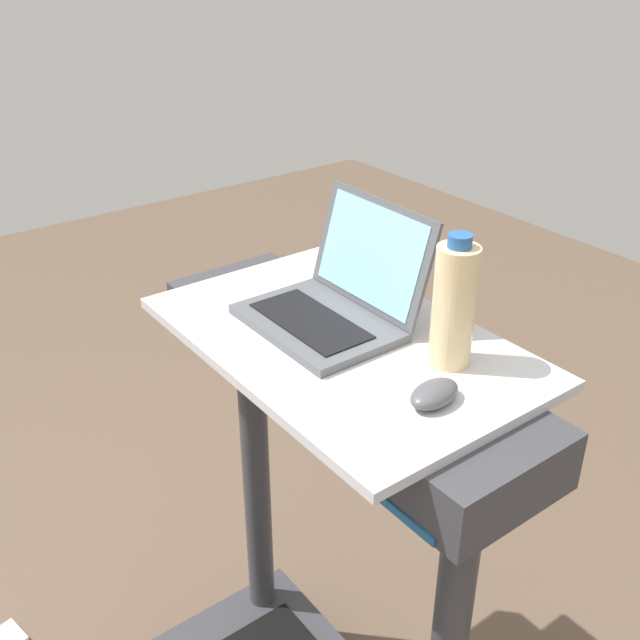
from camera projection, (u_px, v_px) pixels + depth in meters
desk_board at (341, 340)px, 1.41m from camera, size 0.74×0.47×0.02m
laptop at (335, 300)px, 1.43m from camera, size 0.30×0.27×0.22m
computer_mouse at (434, 394)px, 1.20m from camera, size 0.07×0.11×0.03m
water_bottle at (454, 305)px, 1.27m from camera, size 0.07×0.07×0.24m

